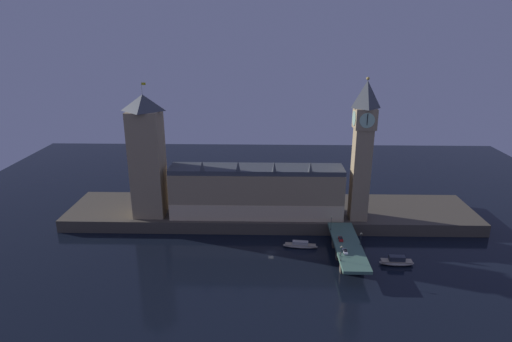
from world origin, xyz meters
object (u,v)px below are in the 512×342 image
(car_northbound_trail, at_px, (345,251))
(street_lamp_far, at_px, (331,221))
(victoria_tower, at_px, (147,156))
(boat_downstream, at_px, (397,262))
(car_northbound_lead, at_px, (341,239))
(boat_upstream, at_px, (300,245))
(clock_tower, at_px, (363,147))
(pedestrian_near_rail, at_px, (340,254))
(street_lamp_mid, at_px, (361,237))
(street_lamp_near, at_px, (341,252))

(car_northbound_trail, relative_size, street_lamp_far, 0.61)
(victoria_tower, bearing_deg, boat_downstream, -18.19)
(car_northbound_lead, xyz_separation_m, street_lamp_far, (-3.01, 10.86, 3.84))
(boat_upstream, bearing_deg, clock_tower, 33.79)
(victoria_tower, bearing_deg, pedestrian_near_rail, -25.91)
(clock_tower, relative_size, pedestrian_near_rail, 38.66)
(car_northbound_trail, height_order, street_lamp_mid, street_lamp_mid)
(boat_upstream, bearing_deg, car_northbound_trail, -45.36)
(pedestrian_near_rail, height_order, boat_upstream, pedestrian_near_rail)
(street_lamp_far, bearing_deg, victoria_tower, 168.00)
(car_northbound_lead, xyz_separation_m, pedestrian_near_rail, (-2.61, -14.52, 0.32))
(clock_tower, xyz_separation_m, victoria_tower, (-108.09, 3.54, -6.43))
(car_northbound_lead, bearing_deg, pedestrian_near_rail, -100.20)
(street_lamp_far, bearing_deg, car_northbound_trail, -82.39)
(street_lamp_far, relative_size, boat_upstream, 0.43)
(pedestrian_near_rail, relative_size, street_lamp_far, 0.26)
(pedestrian_near_rail, distance_m, street_lamp_far, 25.63)
(car_northbound_trail, bearing_deg, clock_tower, 71.61)
(car_northbound_lead, distance_m, pedestrian_near_rail, 14.76)
(car_northbound_trail, bearing_deg, car_northbound_lead, 90.00)
(car_northbound_lead, relative_size, street_lamp_near, 0.56)
(car_northbound_lead, distance_m, car_northbound_trail, 11.70)
(car_northbound_trail, relative_size, street_lamp_near, 0.63)
(street_lamp_far, bearing_deg, boat_upstream, -163.23)
(clock_tower, bearing_deg, car_northbound_trail, -108.39)
(street_lamp_near, height_order, boat_downstream, street_lamp_near)
(pedestrian_near_rail, xyz_separation_m, street_lamp_far, (-0.40, 25.38, 3.51))
(clock_tower, bearing_deg, car_northbound_lead, -115.49)
(clock_tower, height_order, street_lamp_far, clock_tower)
(clock_tower, bearing_deg, street_lamp_near, -109.21)
(pedestrian_near_rail, bearing_deg, street_lamp_mid, 44.49)
(street_lamp_near, relative_size, street_lamp_far, 0.97)
(car_northbound_lead, xyz_separation_m, street_lamp_near, (-3.01, -18.58, 3.70))
(boat_upstream, bearing_deg, street_lamp_far, 16.77)
(clock_tower, relative_size, street_lamp_near, 10.32)
(street_lamp_near, bearing_deg, car_northbound_lead, 80.79)
(street_lamp_near, xyz_separation_m, street_lamp_mid, (11.25, 14.72, -0.69))
(car_northbound_trail, relative_size, pedestrian_near_rail, 2.35)
(victoria_tower, relative_size, boat_downstream, 4.46)
(street_lamp_near, distance_m, street_lamp_mid, 18.54)
(car_northbound_trail, bearing_deg, victoria_tower, 156.12)
(car_northbound_lead, distance_m, street_lamp_far, 11.90)
(victoria_tower, bearing_deg, car_northbound_trail, -23.88)
(boat_downstream, bearing_deg, car_northbound_trail, -172.56)
(victoria_tower, xyz_separation_m, car_northbound_lead, (95.25, -30.47, -30.04))
(victoria_tower, bearing_deg, clock_tower, -1.87)
(street_lamp_far, xyz_separation_m, boat_downstream, (26.69, -19.46, -10.31))
(street_lamp_near, relative_size, boat_upstream, 0.41)
(clock_tower, xyz_separation_m, street_lamp_far, (-15.86, -16.07, -32.63))
(clock_tower, height_order, car_northbound_lead, clock_tower)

